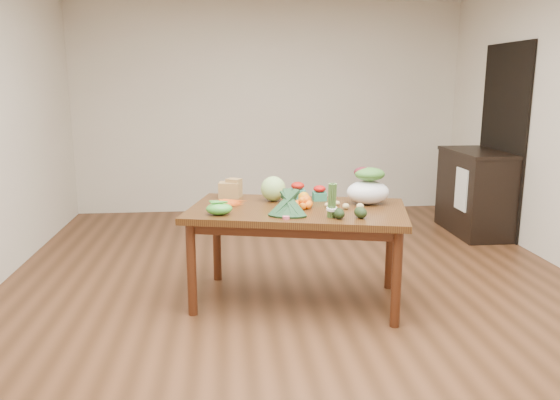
{
  "coord_description": "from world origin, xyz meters",
  "views": [
    {
      "loc": [
        -0.56,
        -4.15,
        1.69
      ],
      "look_at": [
        -0.15,
        0.0,
        0.78
      ],
      "focal_mm": 35.0,
      "sensor_mm": 36.0,
      "label": 1
    }
  ],
  "objects": [
    {
      "name": "floor",
      "position": [
        0.0,
        0.0,
        0.0
      ],
      "size": [
        6.0,
        6.0,
        0.0
      ],
      "primitive_type": "plane",
      "color": "brown",
      "rests_on": "ground"
    },
    {
      "name": "room_walls",
      "position": [
        0.0,
        0.0,
        1.35
      ],
      "size": [
        5.02,
        6.02,
        2.7
      ],
      "color": "silver",
      "rests_on": "floor"
    },
    {
      "name": "dining_table",
      "position": [
        -0.03,
        -0.15,
        0.38
      ],
      "size": [
        1.79,
        1.26,
        0.75
      ],
      "primitive_type": "cube",
      "rotation": [
        0.0,
        0.0,
        -0.24
      ],
      "color": "#4A2E11",
      "rests_on": "floor"
    },
    {
      "name": "doorway_dark",
      "position": [
        2.48,
        1.6,
        1.05
      ],
      "size": [
        0.02,
        1.0,
        2.1
      ],
      "primitive_type": "cube",
      "color": "black",
      "rests_on": "floor"
    },
    {
      "name": "cabinet",
      "position": [
        2.22,
        1.62,
        0.47
      ],
      "size": [
        0.52,
        1.02,
        0.94
      ],
      "primitive_type": "cube",
      "color": "black",
      "rests_on": "floor"
    },
    {
      "name": "dish_towel",
      "position": [
        1.96,
        1.4,
        0.55
      ],
      "size": [
        0.02,
        0.28,
        0.45
      ],
      "primitive_type": "cube",
      "color": "white",
      "rests_on": "cabinet"
    },
    {
      "name": "paper_bag",
      "position": [
        -0.54,
        0.28,
        0.83
      ],
      "size": [
        0.26,
        0.23,
        0.16
      ],
      "primitive_type": null,
      "rotation": [
        0.0,
        0.0,
        -0.24
      ],
      "color": "#A17648",
      "rests_on": "dining_table"
    },
    {
      "name": "cabbage",
      "position": [
        -0.19,
        0.12,
        0.85
      ],
      "size": [
        0.2,
        0.2,
        0.2
      ],
      "primitive_type": "sphere",
      "color": "#9CC16F",
      "rests_on": "dining_table"
    },
    {
      "name": "strawberry_basket_a",
      "position": [
        0.02,
        0.2,
        0.8
      ],
      "size": [
        0.14,
        0.14,
        0.11
      ],
      "primitive_type": null,
      "rotation": [
        0.0,
        0.0,
        -0.24
      ],
      "color": "red",
      "rests_on": "dining_table"
    },
    {
      "name": "strawberry_basket_b",
      "position": [
        0.18,
        0.11,
        0.8
      ],
      "size": [
        0.13,
        0.13,
        0.1
      ],
      "primitive_type": null,
      "rotation": [
        0.0,
        0.0,
        -0.24
      ],
      "color": "red",
      "rests_on": "dining_table"
    },
    {
      "name": "orange_a",
      "position": [
        -0.09,
        0.01,
        0.79
      ],
      "size": [
        0.08,
        0.08,
        0.08
      ],
      "primitive_type": "sphere",
      "color": "orange",
      "rests_on": "dining_table"
    },
    {
      "name": "orange_b",
      "position": [
        0.04,
        0.02,
        0.79
      ],
      "size": [
        0.09,
        0.09,
        0.09
      ],
      "primitive_type": "sphere",
      "color": "orange",
      "rests_on": "dining_table"
    },
    {
      "name": "orange_c",
      "position": [
        0.04,
        -0.11,
        0.8
      ],
      "size": [
        0.09,
        0.09,
        0.09
      ],
      "primitive_type": "sphere",
      "color": "#E1540D",
      "rests_on": "dining_table"
    },
    {
      "name": "mandarin_cluster",
      "position": [
        0.0,
        -0.16,
        0.79
      ],
      "size": [
        0.22,
        0.22,
        0.09
      ],
      "primitive_type": null,
      "rotation": [
        0.0,
        0.0,
        -0.24
      ],
      "color": "#E5550E",
      "rests_on": "dining_table"
    },
    {
      "name": "carrots",
      "position": [
        -0.52,
        0.02,
        0.76
      ],
      "size": [
        0.26,
        0.26,
        0.03
      ],
      "primitive_type": null,
      "rotation": [
        0.0,
        0.0,
        -0.24
      ],
      "color": "#DB4712",
      "rests_on": "dining_table"
    },
    {
      "name": "snap_pea_bag",
      "position": [
        -0.62,
        -0.31,
        0.79
      ],
      "size": [
        0.19,
        0.14,
        0.09
      ],
      "primitive_type": "ellipsoid",
      "color": "green",
      "rests_on": "dining_table"
    },
    {
      "name": "kale_bunch",
      "position": [
        -0.13,
        -0.38,
        0.83
      ],
      "size": [
        0.4,
        0.46,
        0.16
      ],
      "primitive_type": null,
      "rotation": [
        0.0,
        0.0,
        -0.24
      ],
      "color": "#16331F",
      "rests_on": "dining_table"
    },
    {
      "name": "asparagus_bundle",
      "position": [
        0.17,
        -0.48,
        0.88
      ],
      "size": [
        0.1,
        0.13,
        0.26
      ],
      "primitive_type": null,
      "rotation": [
        0.15,
        0.0,
        -0.24
      ],
      "color": "#4D843C",
      "rests_on": "dining_table"
    },
    {
      "name": "potato_a",
      "position": [
        0.2,
        -0.16,
        0.77
      ],
      "size": [
        0.04,
        0.04,
        0.04
      ],
      "primitive_type": "ellipsoid",
      "color": "tan",
      "rests_on": "dining_table"
    },
    {
      "name": "potato_b",
      "position": [
        0.23,
        -0.27,
        0.77
      ],
      "size": [
        0.04,
        0.04,
        0.04
      ],
      "primitive_type": "ellipsoid",
      "color": "tan",
      "rests_on": "dining_table"
    },
    {
      "name": "potato_c",
      "position": [
        0.33,
        -0.23,
        0.77
      ],
      "size": [
        0.05,
        0.05,
        0.05
      ],
      "primitive_type": "ellipsoid",
      "color": "tan",
      "rests_on": "dining_table"
    },
    {
      "name": "potato_d",
      "position": [
        0.29,
        -0.11,
        0.77
      ],
      "size": [
        0.04,
        0.04,
        0.04
      ],
      "primitive_type": "ellipsoid",
      "color": "#D2BF79",
      "rests_on": "dining_table"
    },
    {
      "name": "potato_e",
      "position": [
        0.43,
        -0.25,
        0.77
      ],
      "size": [
        0.06,
        0.05,
        0.05
      ],
      "primitive_type": "ellipsoid",
      "color": "tan",
      "rests_on": "dining_table"
    },
    {
      "name": "avocado_a",
      "position": [
        0.21,
        -0.51,
        0.79
      ],
      "size": [
        0.1,
        0.13,
        0.07
      ],
      "primitive_type": "ellipsoid",
      "rotation": [
        0.0,
        0.0,
        0.3
      ],
      "color": "black",
      "rests_on": "dining_table"
    },
    {
      "name": "avocado_b",
      "position": [
        0.37,
        -0.51,
        0.79
      ],
      "size": [
        0.11,
        0.14,
        0.08
      ],
      "primitive_type": "ellipsoid",
      "rotation": [
        0.0,
        0.0,
        0.3
      ],
      "color": "black",
      "rests_on": "dining_table"
    },
    {
      "name": "salad_bag",
      "position": [
        0.54,
        -0.07,
        0.88
      ],
      "size": [
        0.39,
        0.32,
        0.26
      ],
      "primitive_type": null,
      "rotation": [
        0.0,
        0.0,
        -0.24
      ],
      "color": "white",
      "rests_on": "dining_table"
    }
  ]
}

